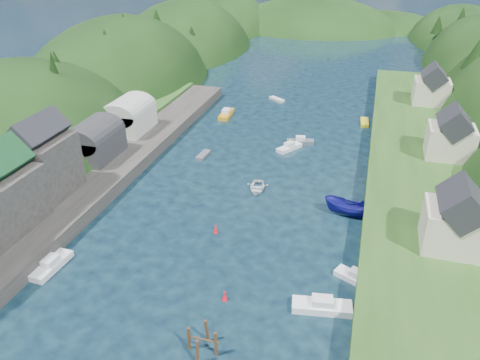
% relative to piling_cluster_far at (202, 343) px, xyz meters
% --- Properties ---
extents(ground, '(600.00, 600.00, 0.00)m').
position_rel_piling_cluster_far_xyz_m(ground, '(-3.94, 48.30, -1.07)').
color(ground, black).
rests_on(ground, ground).
extents(hillside_left, '(44.00, 245.56, 52.00)m').
position_rel_piling_cluster_far_xyz_m(hillside_left, '(-48.94, 73.30, -9.11)').
color(hillside_left, black).
rests_on(hillside_left, ground).
extents(far_hills, '(103.00, 68.00, 44.00)m').
position_rel_piling_cluster_far_xyz_m(far_hills, '(-2.72, 172.30, -11.87)').
color(far_hills, black).
rests_on(far_hills, ground).
extents(hill_trees, '(91.13, 147.30, 12.53)m').
position_rel_piling_cluster_far_xyz_m(hill_trees, '(-3.99, 63.58, 10.05)').
color(hill_trees, black).
rests_on(hill_trees, ground).
extents(quay_left, '(12.00, 110.00, 2.00)m').
position_rel_piling_cluster_far_xyz_m(quay_left, '(-27.94, 18.30, -0.07)').
color(quay_left, '#2D2B28').
rests_on(quay_left, ground).
extents(terrace_left_grass, '(12.00, 110.00, 2.50)m').
position_rel_piling_cluster_far_xyz_m(terrace_left_grass, '(-34.94, 18.30, 0.18)').
color(terrace_left_grass, '#234719').
rests_on(terrace_left_grass, ground).
extents(boat_sheds, '(7.00, 21.00, 7.50)m').
position_rel_piling_cluster_far_xyz_m(boat_sheds, '(-29.94, 37.30, 4.20)').
color(boat_sheds, '#2D2D30').
rests_on(boat_sheds, quay_left).
extents(terrace_right, '(16.00, 120.00, 2.40)m').
position_rel_piling_cluster_far_xyz_m(terrace_right, '(21.06, 38.30, 0.13)').
color(terrace_right, '#234719').
rests_on(terrace_right, ground).
extents(right_bank_cottages, '(9.00, 59.24, 8.41)m').
position_rel_piling_cluster_far_xyz_m(right_bank_cottages, '(24.06, 46.63, 4.77)').
color(right_bank_cottages, beige).
rests_on(right_bank_cottages, terrace_right).
extents(piling_cluster_far, '(3.18, 2.97, 3.28)m').
position_rel_piling_cluster_far_xyz_m(piling_cluster_far, '(0.00, 0.00, 0.00)').
color(piling_cluster_far, '#382314').
rests_on(piling_cluster_far, ground).
extents(channel_buoy_near, '(0.70, 0.70, 1.10)m').
position_rel_piling_cluster_far_xyz_m(channel_buoy_near, '(-0.13, 7.18, -0.59)').
color(channel_buoy_near, red).
rests_on(channel_buoy_near, ground).
extents(channel_buoy_far, '(0.70, 0.70, 1.10)m').
position_rel_piling_cluster_far_xyz_m(channel_buoy_far, '(-5.06, 18.81, -0.59)').
color(channel_buoy_far, red).
rests_on(channel_buoy_far, ground).
extents(moored_boats, '(37.70, 95.57, 2.49)m').
position_rel_piling_cluster_far_xyz_m(moored_boats, '(1.61, 27.82, -0.43)').
color(moored_boats, silver).
rests_on(moored_boats, ground).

